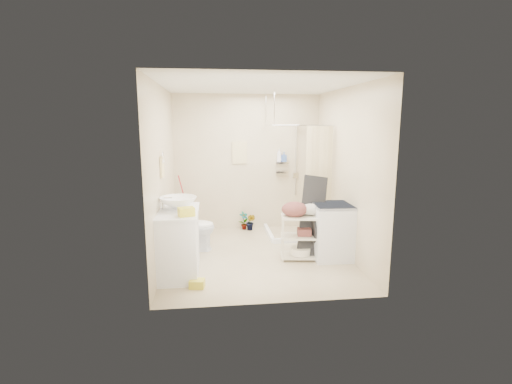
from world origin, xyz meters
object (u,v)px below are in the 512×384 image
Objects in this scene: vanity at (178,242)px; washing_machine at (332,231)px; toilet at (191,227)px; laundry_rack at (301,233)px.

vanity is 1.20× the size of washing_machine.
toilet is 2.27m from washing_machine.
vanity is 1.25× the size of laundry_rack.
laundry_rack is (1.69, -0.61, 0.02)m from toilet.
toilet is 1.79m from laundry_rack.
washing_machine is 1.04× the size of laundry_rack.
toilet is at bearing 165.60° from washing_machine.
toilet is (0.12, 0.97, -0.06)m from vanity.
vanity reaches higher than laundry_rack.
washing_machine is (2.30, 0.34, -0.02)m from vanity.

